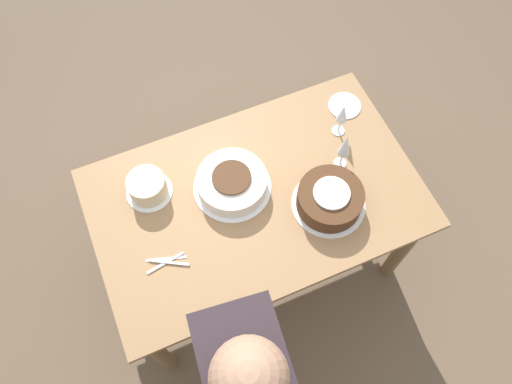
% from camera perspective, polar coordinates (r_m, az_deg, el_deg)
% --- Properties ---
extents(ground_plane, '(12.00, 12.00, 0.00)m').
position_cam_1_polar(ground_plane, '(2.91, -0.00, -7.12)').
color(ground_plane, brown).
extents(dining_table, '(1.45, 0.91, 0.76)m').
position_cam_1_polar(dining_table, '(2.32, -0.00, -1.83)').
color(dining_table, '#9E754C').
rests_on(dining_table, ground_plane).
extents(cake_center_white, '(0.35, 0.35, 0.10)m').
position_cam_1_polar(cake_center_white, '(2.19, -2.76, 1.07)').
color(cake_center_white, white).
rests_on(cake_center_white, dining_table).
extents(cake_front_chocolate, '(0.33, 0.33, 0.12)m').
position_cam_1_polar(cake_front_chocolate, '(2.17, 8.44, -0.80)').
color(cake_front_chocolate, white).
rests_on(cake_front_chocolate, dining_table).
extents(cake_back_decorated, '(0.21, 0.21, 0.11)m').
position_cam_1_polar(cake_back_decorated, '(2.23, -12.31, 0.60)').
color(cake_back_decorated, white).
rests_on(cake_back_decorated, dining_table).
extents(wine_glass_near, '(0.06, 0.06, 0.23)m').
position_cam_1_polar(wine_glass_near, '(2.19, 10.16, 5.22)').
color(wine_glass_near, silver).
rests_on(wine_glass_near, dining_table).
extents(wine_glass_far, '(0.06, 0.06, 0.19)m').
position_cam_1_polar(wine_glass_far, '(2.31, 9.84, 8.71)').
color(wine_glass_far, silver).
rests_on(wine_glass_far, dining_table).
extents(dessert_plate_right, '(0.16, 0.16, 0.01)m').
position_cam_1_polar(dessert_plate_right, '(2.50, 10.09, 9.69)').
color(dessert_plate_right, silver).
rests_on(dessert_plate_right, dining_table).
extents(fork_pile, '(0.18, 0.10, 0.01)m').
position_cam_1_polar(fork_pile, '(2.13, -10.15, -7.80)').
color(fork_pile, silver).
rests_on(fork_pile, dining_table).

